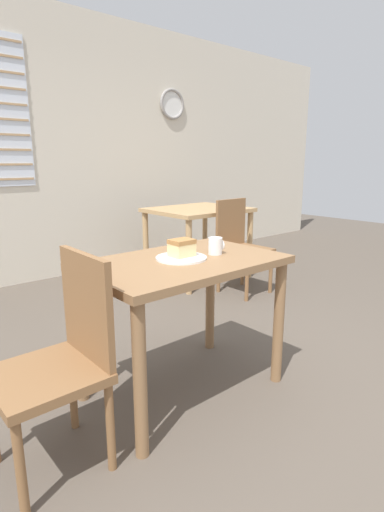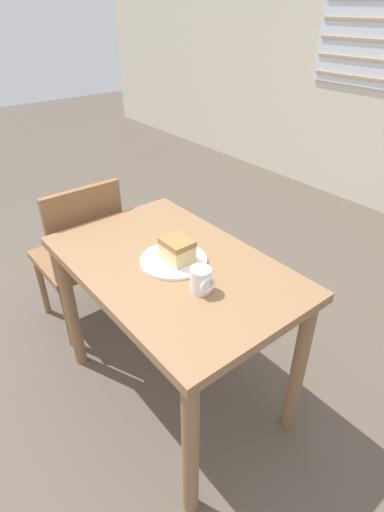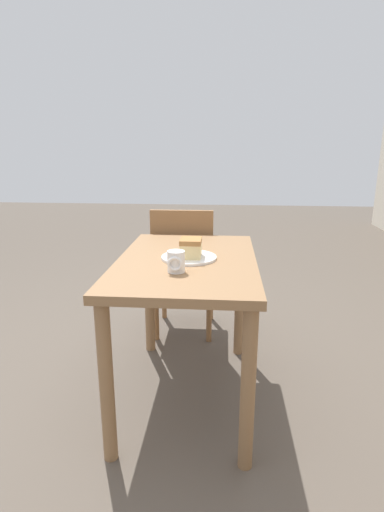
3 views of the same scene
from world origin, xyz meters
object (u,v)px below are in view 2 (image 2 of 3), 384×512
(plate, at_px, (174,260))
(coffee_mug, at_px, (201,280))
(dining_table_near, at_px, (173,287))
(cake_slice, at_px, (177,250))
(chair_near_window, at_px, (82,253))

(plate, xyz_separation_m, coffee_mug, (0.22, -0.04, 0.04))
(dining_table_near, relative_size, coffee_mug, 11.14)
(cake_slice, height_order, coffee_mug, cake_slice)
(dining_table_near, xyz_separation_m, plate, (-0.00, 0.01, 0.13))
(chair_near_window, xyz_separation_m, cake_slice, (0.73, 0.11, 0.33))
(chair_near_window, bearing_deg, coffee_mug, 93.80)
(plate, bearing_deg, dining_table_near, -75.22)
(chair_near_window, distance_m, plate, 0.78)
(chair_near_window, bearing_deg, cake_slice, 98.55)
(dining_table_near, distance_m, plate, 0.13)
(plate, bearing_deg, cake_slice, 39.85)
(dining_table_near, height_order, coffee_mug, coffee_mug)
(plate, height_order, cake_slice, cake_slice)
(cake_slice, xyz_separation_m, coffee_mug, (0.20, -0.05, -0.01))
(plate, distance_m, cake_slice, 0.05)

